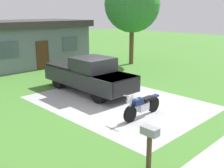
# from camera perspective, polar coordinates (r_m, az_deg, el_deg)

# --- Properties ---
(ground_plane) EXTENTS (80.00, 80.00, 0.00)m
(ground_plane) POSITION_cam_1_polar(r_m,az_deg,el_deg) (12.86, 1.32, -3.86)
(ground_plane) COLOR #427A2D
(driveway_pad) EXTENTS (5.98, 8.07, 0.01)m
(driveway_pad) POSITION_cam_1_polar(r_m,az_deg,el_deg) (12.86, 1.32, -3.84)
(driveway_pad) COLOR #A4A4A4
(driveway_pad) RESTS_ON ground
(motorcycle) EXTENTS (2.21, 0.70, 1.09)m
(motorcycle) POSITION_cam_1_polar(r_m,az_deg,el_deg) (11.04, 6.46, -4.62)
(motorcycle) COLOR black
(motorcycle) RESTS_ON ground
(pickup_truck) EXTENTS (2.12, 5.67, 1.90)m
(pickup_truck) POSITION_cam_1_polar(r_m,az_deg,el_deg) (14.39, -5.18, 2.11)
(pickup_truck) COLOR black
(pickup_truck) RESTS_ON ground
(mailbox) EXTENTS (0.26, 0.48, 1.26)m
(mailbox) POSITION_cam_1_polar(r_m,az_deg,el_deg) (7.32, 8.00, -11.08)
(mailbox) COLOR #4C3823
(mailbox) RESTS_ON ground
(shade_tree) EXTENTS (4.37, 4.37, 6.91)m
(shade_tree) POSITION_cam_1_polar(r_m,az_deg,el_deg) (21.92, 4.33, 16.51)
(shade_tree) COLOR brown
(shade_tree) RESTS_ON ground
(neighbor_house) EXTENTS (9.60, 5.60, 3.50)m
(neighbor_house) POSITION_cam_1_polar(r_m,az_deg,el_deg) (22.68, -17.91, 8.39)
(neighbor_house) COLOR slate
(neighbor_house) RESTS_ON ground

